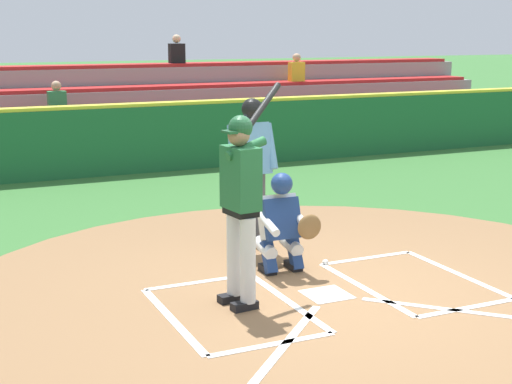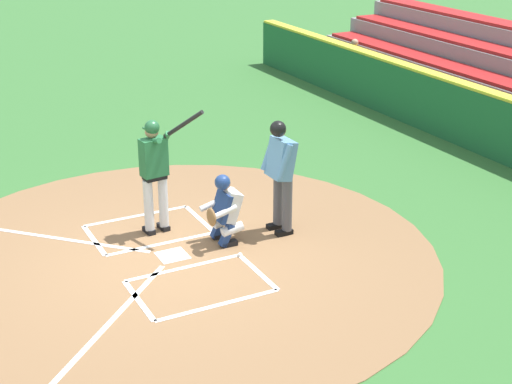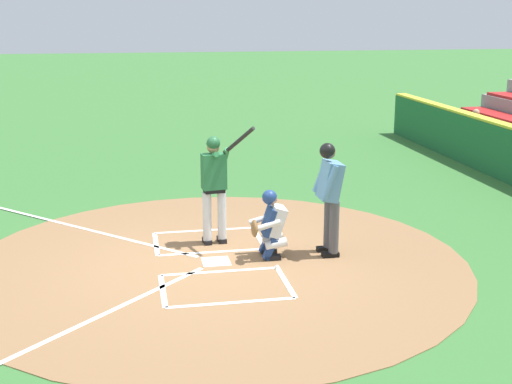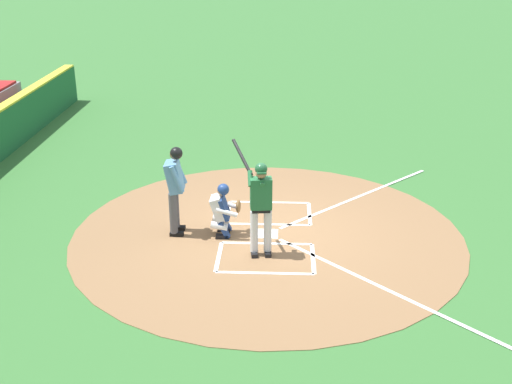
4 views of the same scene
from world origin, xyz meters
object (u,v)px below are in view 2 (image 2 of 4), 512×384
object	(u,v)px
plate_umpire	(281,169)
catcher	(224,208)
baseball	(240,255)
batter	(155,168)

from	to	relation	value
plate_umpire	catcher	bearing A→B (deg)	87.47
baseball	plate_umpire	bearing A→B (deg)	-62.00
catcher	plate_umpire	size ratio (longest dim) A/B	0.61
catcher	batter	bearing A→B (deg)	43.50
catcher	plate_umpire	world-z (taller)	plate_umpire
batter	plate_umpire	world-z (taller)	batter
batter	plate_umpire	xyz separation A→B (m)	(-0.87, -1.75, -0.02)
plate_umpire	baseball	world-z (taller)	plate_umpire
batter	baseball	xyz separation A→B (m)	(-1.39, -0.78, -1.06)
batter	baseball	distance (m)	1.91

